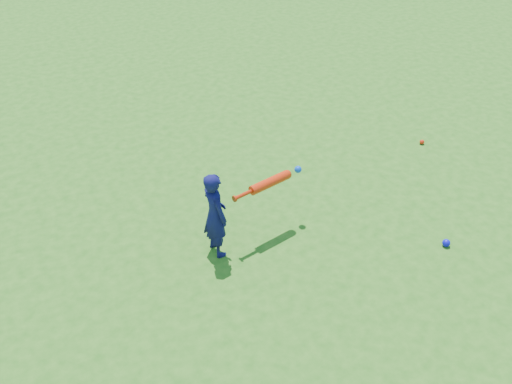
% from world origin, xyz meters
% --- Properties ---
extents(ground, '(80.00, 80.00, 0.00)m').
position_xyz_m(ground, '(0.00, 0.00, 0.00)').
color(ground, '#276317').
rests_on(ground, ground).
extents(child, '(0.25, 0.36, 0.93)m').
position_xyz_m(child, '(-0.39, -0.59, 0.47)').
color(child, '#10104B').
rests_on(child, ground).
extents(ground_ball_red, '(0.06, 0.06, 0.06)m').
position_xyz_m(ground_ball_red, '(2.79, 0.13, 0.03)').
color(ground_ball_red, red).
rests_on(ground_ball_red, ground).
extents(ground_ball_blue, '(0.08, 0.08, 0.08)m').
position_xyz_m(ground_ball_blue, '(1.73, -1.55, 0.04)').
color(ground_ball_blue, '#0E0DEA').
rests_on(ground_ball_blue, ground).
extents(bat_swing, '(0.85, 0.24, 0.10)m').
position_xyz_m(bat_swing, '(0.27, -0.50, 0.60)').
color(bat_swing, red).
rests_on(bat_swing, ground).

